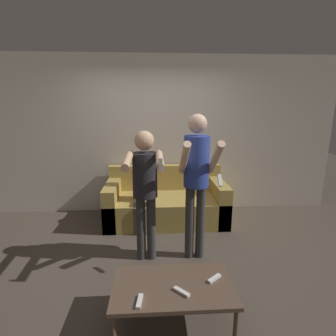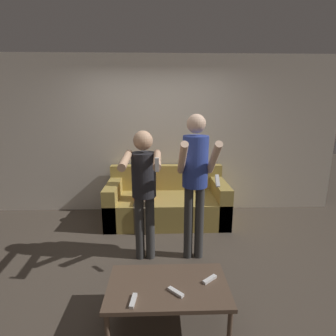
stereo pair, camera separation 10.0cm
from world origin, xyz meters
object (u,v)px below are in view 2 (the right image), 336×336
at_px(coffee_table, 168,288).
at_px(remote_near, 133,301).
at_px(remote_far, 210,279).
at_px(person_standing_right, 195,173).
at_px(person_standing_left, 144,182).
at_px(person_seated, 142,188).
at_px(couch, 167,203).
at_px(remote_mid, 176,292).

xyz_separation_m(coffee_table, remote_near, (-0.28, -0.19, 0.05)).
bearing_deg(remote_far, person_standing_right, 90.96).
bearing_deg(remote_near, person_standing_left, 88.77).
bearing_deg(person_standing_left, remote_far, -56.92).
bearing_deg(person_seated, remote_near, -88.22).
bearing_deg(couch, person_standing_right, -75.25).
bearing_deg(person_standing_left, remote_mid, -74.19).
bearing_deg(remote_near, person_seated, 91.78).
distance_m(person_seated, remote_mid, 2.07).
xyz_separation_m(couch, person_standing_right, (0.30, -1.15, 0.82)).
height_order(couch, remote_far, couch).
height_order(couch, person_seated, person_seated).
xyz_separation_m(coffee_table, remote_far, (0.37, 0.05, 0.05)).
distance_m(remote_near, remote_mid, 0.35).
bearing_deg(person_seated, remote_mid, -78.70).
height_order(remote_near, remote_far, same).
bearing_deg(remote_far, remote_mid, -153.90).
bearing_deg(remote_mid, remote_far, 26.10).
bearing_deg(coffee_table, remote_near, -145.35).
xyz_separation_m(person_standing_left, remote_far, (0.62, -0.95, -0.61)).
relative_size(couch, remote_mid, 14.54).
bearing_deg(remote_mid, coffee_table, 120.22).
height_order(person_seated, remote_near, person_seated).
distance_m(person_standing_left, remote_mid, 1.30).
bearing_deg(couch, person_standing_left, -104.57).
height_order(person_standing_left, coffee_table, person_standing_left).
height_order(couch, person_standing_left, person_standing_left).
distance_m(coffee_table, remote_near, 0.34).
bearing_deg(couch, coffee_table, -91.33).
bearing_deg(coffee_table, remote_mid, -59.78).
bearing_deg(remote_far, person_seated, 110.85).
distance_m(person_seated, coffee_table, 1.96).
distance_m(couch, person_standing_left, 1.39).
bearing_deg(remote_mid, person_seated, 101.30).
height_order(person_standing_right, remote_near, person_standing_right).
height_order(person_standing_left, person_standing_right, person_standing_right).
distance_m(person_standing_left, coffee_table, 1.22).
height_order(person_seated, coffee_table, person_seated).
bearing_deg(person_seated, couch, 31.97).
relative_size(coffee_table, remote_mid, 7.78).
height_order(person_standing_right, coffee_table, person_standing_right).
xyz_separation_m(couch, remote_mid, (0.01, -2.26, 0.11)).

